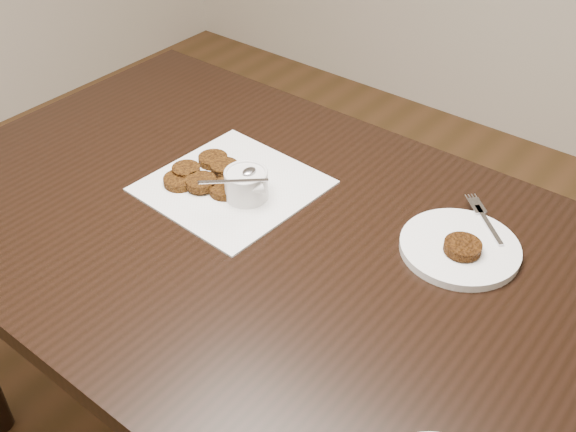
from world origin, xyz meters
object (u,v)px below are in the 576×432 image
object	(u,v)px
plate_with_patty	(460,244)
table	(262,358)
napkin	(232,186)
sauce_ramekin	(246,171)

from	to	relation	value
plate_with_patty	table	bearing A→B (deg)	-153.31
napkin	table	bearing A→B (deg)	-27.75
table	sauce_ramekin	size ratio (longest dim) A/B	11.59
napkin	sauce_ramekin	size ratio (longest dim) A/B	2.57
napkin	sauce_ramekin	world-z (taller)	sauce_ramekin
napkin	plate_with_patty	distance (m)	0.45
table	sauce_ramekin	world-z (taller)	sauce_ramekin
table	napkin	xyz separation A→B (m)	(-0.12, 0.06, 0.38)
table	plate_with_patty	xyz separation A→B (m)	(0.33, 0.16, 0.39)
table	sauce_ramekin	distance (m)	0.45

